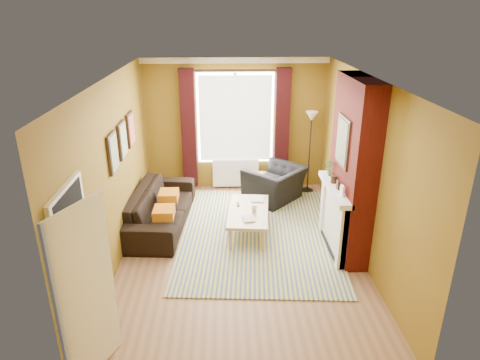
# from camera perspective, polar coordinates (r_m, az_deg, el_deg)

# --- Properties ---
(ground) EXTENTS (5.50, 5.50, 0.00)m
(ground) POSITION_cam_1_polar(r_m,az_deg,el_deg) (7.13, 0.08, -9.37)
(ground) COLOR brown
(ground) RESTS_ON ground
(room_walls) EXTENTS (3.82, 5.54, 2.83)m
(room_walls) POSITION_cam_1_polar(r_m,az_deg,el_deg) (6.83, 5.34, 2.00)
(room_walls) COLOR #816218
(room_walls) RESTS_ON ground
(striped_rug) EXTENTS (2.92, 3.87, 0.02)m
(striped_rug) POSITION_cam_1_polar(r_m,az_deg,el_deg) (7.61, 2.48, -7.13)
(striped_rug) COLOR #355494
(striped_rug) RESTS_ON ground
(sofa) EXTENTS (1.11, 2.40, 0.68)m
(sofa) POSITION_cam_1_polar(r_m,az_deg,el_deg) (7.92, -10.56, -3.59)
(sofa) COLOR black
(sofa) RESTS_ON ground
(armchair) EXTENTS (1.44, 1.45, 0.71)m
(armchair) POSITION_cam_1_polar(r_m,az_deg,el_deg) (8.77, 4.63, -0.57)
(armchair) COLOR black
(armchair) RESTS_ON ground
(coffee_table) EXTENTS (0.81, 1.41, 0.45)m
(coffee_table) POSITION_cam_1_polar(r_m,az_deg,el_deg) (7.46, 1.15, -4.36)
(coffee_table) COLOR tan
(coffee_table) RESTS_ON ground
(wicker_stool) EXTENTS (0.35, 0.35, 0.42)m
(wicker_stool) POSITION_cam_1_polar(r_m,az_deg,el_deg) (9.21, 2.89, -0.37)
(wicker_stool) COLOR olive
(wicker_stool) RESTS_ON ground
(floor_lamp) EXTENTS (0.30, 0.30, 1.76)m
(floor_lamp) POSITION_cam_1_polar(r_m,az_deg,el_deg) (8.98, 9.44, 6.69)
(floor_lamp) COLOR black
(floor_lamp) RESTS_ON ground
(book_a) EXTENTS (0.23, 0.28, 0.02)m
(book_a) POSITION_cam_1_polar(r_m,az_deg,el_deg) (7.10, 0.41, -5.26)
(book_a) COLOR #999999
(book_a) RESTS_ON coffee_table
(book_b) EXTENTS (0.27, 0.33, 0.02)m
(book_b) POSITION_cam_1_polar(r_m,az_deg,el_deg) (7.85, 1.61, -2.48)
(book_b) COLOR #999999
(book_b) RESTS_ON coffee_table
(mug) EXTENTS (0.14, 0.14, 0.10)m
(mug) POSITION_cam_1_polar(r_m,az_deg,el_deg) (7.36, 1.90, -3.92)
(mug) COLOR #999999
(mug) RESTS_ON coffee_table
(tv_remote) EXTENTS (0.06, 0.16, 0.02)m
(tv_remote) POSITION_cam_1_polar(r_m,az_deg,el_deg) (7.63, -0.27, -3.24)
(tv_remote) COLOR black
(tv_remote) RESTS_ON coffee_table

